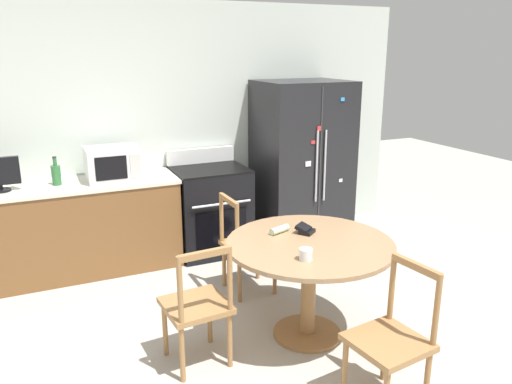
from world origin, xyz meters
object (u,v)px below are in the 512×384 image
(microwave, at_px, (113,163))
(candle_glass, at_px, (306,255))
(oven_range, at_px, (211,209))
(wallet, at_px, (305,230))
(dining_chair_far, at_px, (246,246))
(dining_chair_near, at_px, (391,340))
(refrigerator, at_px, (302,163))
(counter_bottle, at_px, (56,174))
(dining_chair_left, at_px, (197,307))

(microwave, relative_size, candle_glass, 5.47)
(oven_range, xyz_separation_m, wallet, (0.17, -1.71, 0.32))
(wallet, bearing_deg, dining_chair_far, 105.97)
(dining_chair_near, bearing_deg, refrigerator, -25.27)
(candle_glass, bearing_deg, dining_chair_far, 87.55)
(oven_range, height_order, counter_bottle, counter_bottle)
(counter_bottle, bearing_deg, oven_range, -1.04)
(dining_chair_near, distance_m, candle_glass, 0.75)
(dining_chair_left, bearing_deg, candle_glass, -25.88)
(microwave, height_order, counter_bottle, microwave)
(dining_chair_far, relative_size, dining_chair_left, 1.00)
(oven_range, xyz_separation_m, dining_chair_far, (-0.03, -1.02, -0.03))
(candle_glass, bearing_deg, microwave, 112.45)
(counter_bottle, distance_m, dining_chair_far, 1.88)
(counter_bottle, relative_size, wallet, 1.55)
(refrigerator, height_order, wallet, refrigerator)
(refrigerator, height_order, dining_chair_far, refrigerator)
(dining_chair_far, relative_size, candle_glass, 9.99)
(dining_chair_near, bearing_deg, dining_chair_left, 40.03)
(candle_glass, bearing_deg, refrigerator, 61.45)
(microwave, distance_m, candle_glass, 2.36)
(refrigerator, bearing_deg, dining_chair_left, -135.00)
(refrigerator, bearing_deg, microwave, 177.47)
(counter_bottle, xyz_separation_m, dining_chair_left, (0.73, -1.91, -0.57))
(dining_chair_far, height_order, candle_glass, dining_chair_far)
(dining_chair_far, distance_m, dining_chair_left, 1.13)
(dining_chair_near, distance_m, wallet, 1.10)
(oven_range, xyz_separation_m, microwave, (-0.97, 0.02, 0.59))
(oven_range, bearing_deg, dining_chair_left, -111.81)
(oven_range, distance_m, dining_chair_left, 2.03)
(oven_range, bearing_deg, dining_chair_far, -91.44)
(refrigerator, height_order, oven_range, refrigerator)
(dining_chair_far, height_order, dining_chair_left, same)
(counter_bottle, bearing_deg, dining_chair_left, -69.05)
(counter_bottle, bearing_deg, candle_glass, -57.07)
(dining_chair_far, height_order, wallet, dining_chair_far)
(refrigerator, bearing_deg, wallet, -118.37)
(counter_bottle, bearing_deg, microwave, -1.01)
(microwave, height_order, wallet, microwave)
(refrigerator, xyz_separation_m, dining_chair_far, (-1.08, -0.95, -0.46))
(oven_range, relative_size, wallet, 6.23)
(candle_glass, bearing_deg, dining_chair_left, 158.47)
(refrigerator, distance_m, wallet, 1.87)
(oven_range, relative_size, counter_bottle, 4.03)
(microwave, bearing_deg, candle_glass, -67.55)
(candle_glass, bearing_deg, dining_chair_near, -66.63)
(dining_chair_left, bearing_deg, dining_chair_far, 45.49)
(oven_range, height_order, candle_glass, oven_range)
(counter_bottle, height_order, dining_chair_left, counter_bottle)
(dining_chair_left, distance_m, wallet, 1.01)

